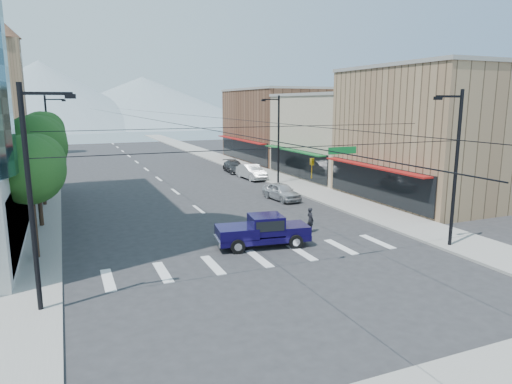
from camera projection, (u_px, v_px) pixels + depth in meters
ground at (274, 267)px, 23.31m from camera, size 160.00×160.00×0.00m
sidewalk_left at (43, 172)px, 54.85m from camera, size 4.00×120.00×0.15m
sidewalk_right at (230, 162)px, 64.03m from camera, size 4.00×120.00×0.15m
shop_near at (437, 136)px, 38.94m from camera, size 12.00×14.00×11.00m
shop_mid at (344, 137)px, 51.79m from camera, size 12.00×14.00×9.00m
shop_far at (282, 126)px, 66.15m from camera, size 12.00×18.00×10.00m
clock_tower at (10, 87)px, 70.98m from camera, size 4.80×4.80×20.40m
mountain_left at (41, 95)px, 151.01m from camera, size 80.00×80.00×22.00m
mountain_right at (143, 101)px, 173.83m from camera, size 90.00×90.00×18.00m
tree_near at (32, 167)px, 23.62m from camera, size 3.65×3.64×6.71m
tree_midnear at (37, 144)px, 29.83m from camera, size 4.09×4.09×7.52m
tree_midfar at (41, 145)px, 36.27m from camera, size 3.65×3.64×6.71m
tree_far at (44, 132)px, 42.48m from camera, size 4.09×4.09×7.52m
signal_rig at (288, 180)px, 21.58m from camera, size 21.80×0.20×9.00m
lamp_pole_nw at (50, 137)px, 45.39m from camera, size 2.00×0.25×9.00m
lamp_pole_ne at (277, 136)px, 46.32m from camera, size 2.00×0.25×9.00m
pickup_truck at (262, 230)px, 26.55m from camera, size 5.70×2.72×1.86m
pedestrian at (310, 220)px, 29.56m from camera, size 0.44×0.62×1.62m
parked_car_near at (282, 192)px, 39.34m from camera, size 2.19×4.51×1.48m
parked_car_mid at (252, 172)px, 50.09m from camera, size 1.97×5.01×1.62m
parked_car_far at (234, 167)px, 55.14m from camera, size 2.39×5.00×1.40m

